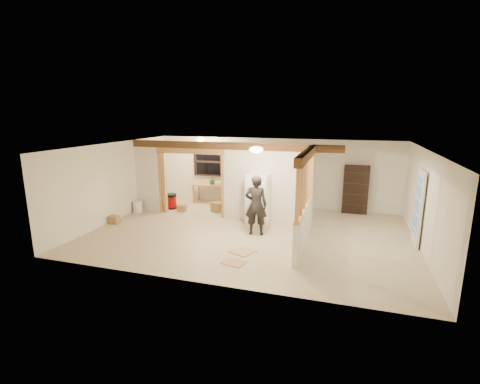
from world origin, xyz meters
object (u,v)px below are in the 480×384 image
(woman, at_px, (256,205))
(shop_vac, at_px, (171,201))
(work_table, at_px, (209,193))
(bookshelf, at_px, (356,190))
(refrigerator, at_px, (258,200))

(woman, bearing_deg, shop_vac, -32.48)
(work_table, relative_size, shop_vac, 2.13)
(shop_vac, bearing_deg, bookshelf, 12.17)
(shop_vac, xyz_separation_m, bookshelf, (6.35, 1.37, 0.56))
(refrigerator, height_order, work_table, refrigerator)
(shop_vac, bearing_deg, work_table, 51.79)
(woman, height_order, bookshelf, woman)
(woman, bearing_deg, bookshelf, -137.88)
(woman, height_order, work_table, woman)
(woman, distance_m, work_table, 4.03)
(refrigerator, bearing_deg, bookshelf, 37.53)
(work_table, bearing_deg, refrigerator, -51.95)
(refrigerator, bearing_deg, work_table, 140.05)
(woman, xyz_separation_m, work_table, (-2.66, 2.98, -0.49))
(refrigerator, relative_size, woman, 0.92)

